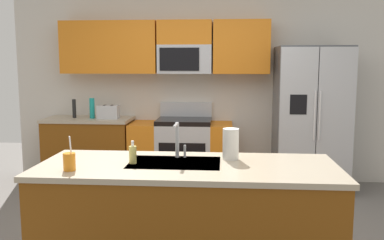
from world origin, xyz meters
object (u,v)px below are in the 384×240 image
object	(u,v)px
range_oven	(182,152)
refrigerator	(311,119)
bottle_teal	(92,108)
paper_towel_roll	(231,144)
toaster	(108,112)
drink_cup_orange	(69,162)
sink_faucet	(178,137)
pepper_mill	(74,109)
soap_dispenser	(133,154)

from	to	relation	value
range_oven	refrigerator	xyz separation A→B (m)	(1.68, -0.07, 0.48)
bottle_teal	paper_towel_roll	world-z (taller)	bottle_teal
toaster	drink_cup_orange	world-z (taller)	drink_cup_orange
bottle_teal	range_oven	bearing A→B (deg)	1.84
range_oven	refrigerator	distance (m)	1.75
toaster	sink_faucet	size ratio (longest dim) A/B	0.99
bottle_teal	refrigerator	bearing A→B (deg)	-0.66
pepper_mill	drink_cup_orange	distance (m)	2.93
range_oven	drink_cup_orange	bearing A→B (deg)	-100.06
pepper_mill	paper_towel_roll	distance (m)	3.13
refrigerator	toaster	xyz separation A→B (m)	(-2.66, 0.02, 0.07)
toaster	bottle_teal	bearing A→B (deg)	176.53
refrigerator	sink_faucet	distance (m)	2.69
range_oven	soap_dispenser	world-z (taller)	range_oven
range_oven	pepper_mill	bearing A→B (deg)	-179.90
bottle_teal	paper_towel_roll	bearing A→B (deg)	-51.32
sink_faucet	paper_towel_roll	xyz separation A→B (m)	(0.41, -0.00, -0.05)
toaster	soap_dispenser	size ratio (longest dim) A/B	1.65
bottle_teal	soap_dispenser	xyz separation A→B (m)	(1.11, -2.48, -0.07)
range_oven	pepper_mill	world-z (taller)	pepper_mill
refrigerator	paper_towel_roll	xyz separation A→B (m)	(-1.06, -2.26, 0.09)
range_oven	drink_cup_orange	distance (m)	2.85
sink_faucet	soap_dispenser	distance (m)	0.38
pepper_mill	bottle_teal	world-z (taller)	bottle_teal
soap_dispenser	range_oven	bearing A→B (deg)	87.78
toaster	paper_towel_roll	world-z (taller)	paper_towel_roll
pepper_mill	sink_faucet	bearing A→B (deg)	-54.10
drink_cup_orange	paper_towel_roll	size ratio (longest dim) A/B	1.01
bottle_teal	paper_towel_roll	xyz separation A→B (m)	(1.83, -2.29, -0.02)
refrigerator	bottle_teal	world-z (taller)	refrigerator
toaster	drink_cup_orange	bearing A→B (deg)	-79.73
refrigerator	bottle_teal	xyz separation A→B (m)	(-2.89, 0.03, 0.11)
range_oven	soap_dispenser	xyz separation A→B (m)	(-0.10, -2.52, 0.53)
range_oven	sink_faucet	bearing A→B (deg)	-84.75
pepper_mill	bottle_teal	distance (m)	0.26
paper_towel_roll	refrigerator	bearing A→B (deg)	64.92
bottle_teal	drink_cup_orange	distance (m)	2.81
pepper_mill	sink_faucet	world-z (taller)	sink_faucet
sink_faucet	drink_cup_orange	size ratio (longest dim) A/B	1.16
refrigerator	paper_towel_roll	size ratio (longest dim) A/B	7.71
range_oven	bottle_teal	size ratio (longest dim) A/B	4.98
bottle_teal	toaster	bearing A→B (deg)	-3.47
range_oven	pepper_mill	size ratio (longest dim) A/B	5.36
pepper_mill	drink_cup_orange	world-z (taller)	pepper_mill
paper_towel_roll	toaster	bearing A→B (deg)	125.22
refrigerator	paper_towel_roll	distance (m)	2.49
sink_faucet	range_oven	bearing A→B (deg)	95.25
bottle_teal	paper_towel_roll	size ratio (longest dim) A/B	1.14
refrigerator	range_oven	bearing A→B (deg)	177.55
pepper_mill	paper_towel_roll	bearing A→B (deg)	-47.99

